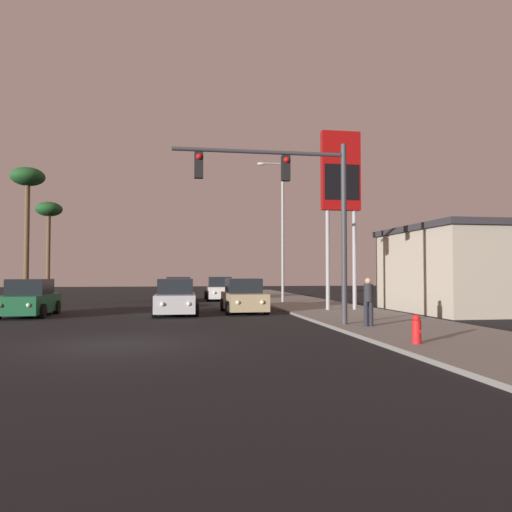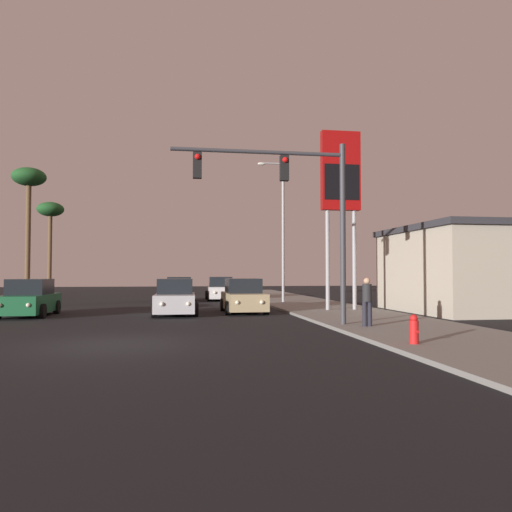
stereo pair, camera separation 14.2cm
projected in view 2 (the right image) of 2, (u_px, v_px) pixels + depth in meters
name	position (u px, v px, depth m)	size (l,w,h in m)	color
ground_plane	(113.00, 344.00, 13.60)	(120.00, 120.00, 0.00)	black
sidewalk_right	(334.00, 311.00, 24.96)	(5.00, 60.00, 0.12)	gray
building_gas_station	(501.00, 269.00, 25.38)	(10.30, 8.30, 4.30)	#B2A893
car_white	(221.00, 290.00, 35.91)	(2.04, 4.34, 1.68)	silver
car_green	(29.00, 299.00, 22.57)	(2.04, 4.33, 1.68)	#195933
car_black	(179.00, 290.00, 34.59)	(2.04, 4.32, 1.68)	black
car_silver	(175.00, 298.00, 23.38)	(2.04, 4.33, 1.68)	#B7B7BC
car_tan	(243.00, 297.00, 24.56)	(2.04, 4.32, 1.68)	tan
traffic_light_mast	(296.00, 197.00, 17.71)	(6.24, 0.36, 6.50)	#38383D
street_lamp	(281.00, 224.00, 31.84)	(1.74, 0.24, 9.00)	#99999E
gas_station_sign	(341.00, 181.00, 25.17)	(2.00, 0.42, 9.00)	#99999E
fire_hydrant	(414.00, 329.00, 12.91)	(0.24, 0.34, 0.76)	red
pedestrian_on_sidewalk	(367.00, 300.00, 17.17)	(0.34, 0.32, 1.67)	#23232D
palm_tree_far	(50.00, 214.00, 45.88)	(2.40, 2.40, 8.50)	brown
palm_tree_mid	(29.00, 185.00, 36.18)	(2.40, 2.40, 9.61)	brown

